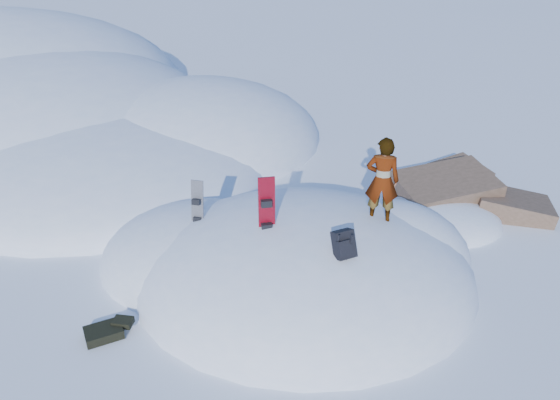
{
  "coord_description": "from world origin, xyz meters",
  "views": [
    {
      "loc": [
        -0.13,
        -9.13,
        6.87
      ],
      "look_at": [
        -0.51,
        0.3,
        1.69
      ],
      "focal_mm": 35.0,
      "sensor_mm": 36.0,
      "label": 1
    }
  ],
  "objects_px": {
    "backpack": "(344,245)",
    "snowboard_dark": "(197,212)",
    "snowboard_red": "(267,217)",
    "person": "(382,180)"
  },
  "relations": [
    {
      "from": "snowboard_red",
      "to": "backpack",
      "type": "relative_size",
      "value": 2.85
    },
    {
      "from": "snowboard_dark",
      "to": "backpack",
      "type": "xyz_separation_m",
      "value": [
        2.88,
        -1.52,
        0.28
      ]
    },
    {
      "from": "snowboard_red",
      "to": "person",
      "type": "relative_size",
      "value": 0.96
    },
    {
      "from": "snowboard_dark",
      "to": "backpack",
      "type": "height_order",
      "value": "snowboard_dark"
    },
    {
      "from": "snowboard_dark",
      "to": "person",
      "type": "distance_m",
      "value": 3.77
    },
    {
      "from": "snowboard_dark",
      "to": "snowboard_red",
      "type": "bearing_deg",
      "value": -16.14
    },
    {
      "from": "backpack",
      "to": "person",
      "type": "bearing_deg",
      "value": 33.57
    },
    {
      "from": "snowboard_dark",
      "to": "person",
      "type": "xyz_separation_m",
      "value": [
        3.67,
        -0.14,
        0.86
      ]
    },
    {
      "from": "backpack",
      "to": "snowboard_dark",
      "type": "bearing_deg",
      "value": 125.35
    },
    {
      "from": "snowboard_red",
      "to": "snowboard_dark",
      "type": "xyz_separation_m",
      "value": [
        -1.47,
        0.73,
        -0.35
      ]
    }
  ]
}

